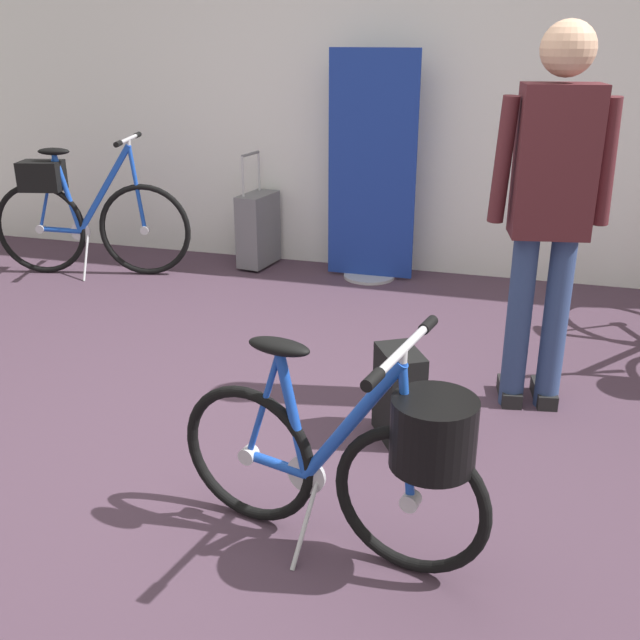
% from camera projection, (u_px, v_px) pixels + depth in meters
% --- Properties ---
extents(ground_plane, '(7.54, 7.54, 0.00)m').
position_uv_depth(ground_plane, '(278.00, 453.00, 3.05)').
color(ground_plane, '#473342').
extents(back_wall, '(7.54, 0.10, 3.11)m').
position_uv_depth(back_wall, '(407.00, 43.00, 4.90)').
color(back_wall, white).
rests_on(back_wall, ground_plane).
extents(floor_banner_stand, '(0.60, 0.36, 1.53)m').
position_uv_depth(floor_banner_stand, '(372.00, 182.00, 4.98)').
color(floor_banner_stand, '#B7B7BC').
rests_on(floor_banner_stand, ground_plane).
extents(folding_bike_foreground, '(1.10, 0.53, 0.79)m').
position_uv_depth(folding_bike_foreground, '(362.00, 454.00, 2.33)').
color(folding_bike_foreground, black).
rests_on(folding_bike_foreground, ground_plane).
extents(display_bike_right, '(1.37, 0.53, 0.97)m').
position_uv_depth(display_bike_right, '(81.00, 213.00, 5.16)').
color(display_bike_right, black).
rests_on(display_bike_right, ground_plane).
extents(visitor_near_wall, '(0.53, 0.31, 1.68)m').
position_uv_depth(visitor_near_wall, '(551.00, 201.00, 3.10)').
color(visitor_near_wall, navy).
rests_on(visitor_near_wall, ground_plane).
extents(rolling_suitcase, '(0.23, 0.38, 0.83)m').
position_uv_depth(rolling_suitcase, '(258.00, 229.00, 5.38)').
color(rolling_suitcase, slate).
rests_on(rolling_suitcase, ground_plane).
extents(backpack_on_floor, '(0.26, 0.29, 0.40)m').
position_uv_depth(backpack_on_floor, '(400.00, 395.00, 3.11)').
color(backpack_on_floor, black).
rests_on(backpack_on_floor, ground_plane).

